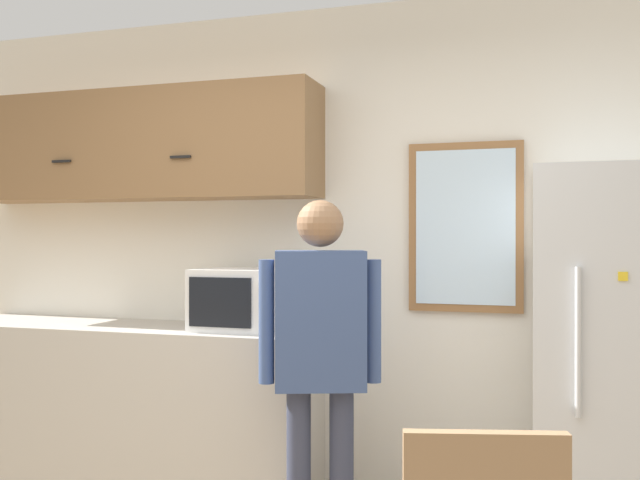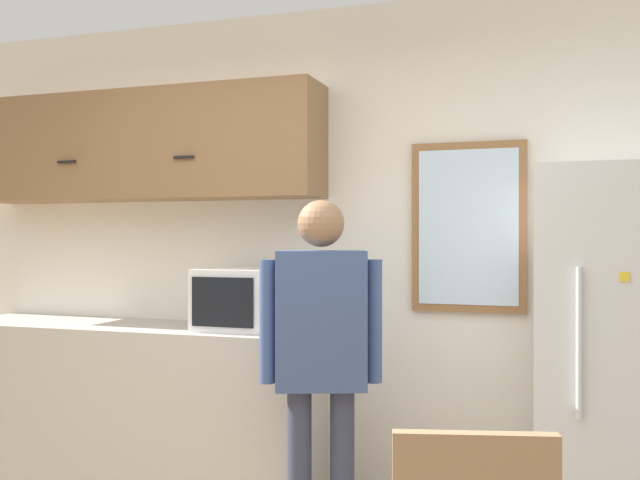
# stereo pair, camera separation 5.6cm
# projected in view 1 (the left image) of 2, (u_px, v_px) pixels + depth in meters

# --- Properties ---
(back_wall) EXTENTS (6.00, 0.06, 2.70)m
(back_wall) POSITION_uv_depth(u_px,v_px,m) (334.00, 251.00, 3.98)
(back_wall) COLOR silver
(back_wall) RESTS_ON ground_plane
(counter) EXTENTS (2.16, 0.57, 0.93)m
(counter) POSITION_uv_depth(u_px,v_px,m) (128.00, 407.00, 4.02)
(counter) COLOR #BCB7AD
(counter) RESTS_ON ground_plane
(upper_cabinets) EXTENTS (2.16, 0.37, 0.62)m
(upper_cabinets) POSITION_uv_depth(u_px,v_px,m) (138.00, 146.00, 4.11)
(upper_cabinets) COLOR olive
(microwave) EXTENTS (0.49, 0.38, 0.33)m
(microwave) POSITION_uv_depth(u_px,v_px,m) (242.00, 300.00, 3.79)
(microwave) COLOR white
(microwave) RESTS_ON counter
(person) EXTENTS (0.52, 0.34, 1.59)m
(person) POSITION_uv_depth(u_px,v_px,m) (320.00, 341.00, 3.19)
(person) COLOR #33384C
(person) RESTS_ON ground_plane
(refrigerator) EXTENTS (0.78, 0.75, 1.73)m
(refrigerator) POSITION_uv_depth(u_px,v_px,m) (625.00, 363.00, 3.16)
(refrigerator) COLOR silver
(refrigerator) RESTS_ON ground_plane
(window) EXTENTS (0.59, 0.05, 0.89)m
(window) POSITION_uv_depth(u_px,v_px,m) (465.00, 227.00, 3.72)
(window) COLOR olive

